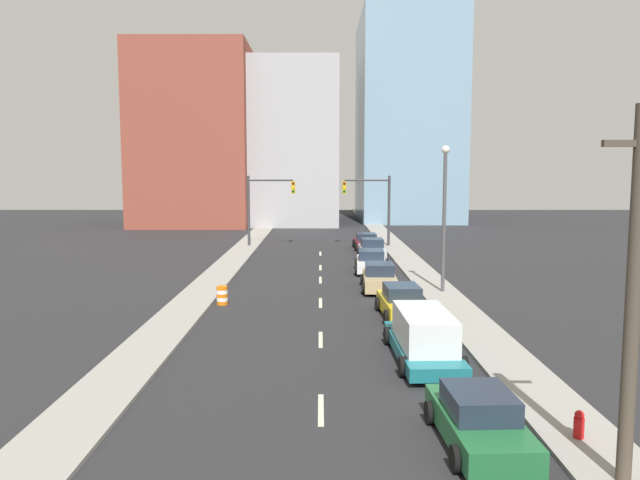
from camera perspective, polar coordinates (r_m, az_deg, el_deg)
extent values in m
cube|color=gray|center=(58.70, -6.32, -0.24)|extent=(2.18, 100.19, 0.13)
cube|color=gray|center=(58.70, 6.60, -0.24)|extent=(2.18, 100.19, 0.13)
cube|color=beige|center=(18.39, 0.20, -15.23)|extent=(0.16, 2.40, 0.01)
cube|color=beige|center=(25.42, 0.17, -9.08)|extent=(0.16, 2.40, 0.01)
cube|color=beige|center=(32.23, 0.16, -5.76)|extent=(0.16, 2.40, 0.01)
cube|color=beige|center=(38.83, 0.15, -3.67)|extent=(0.16, 2.40, 0.01)
cube|color=beige|center=(43.77, 0.15, -2.53)|extent=(0.16, 2.40, 0.01)
cube|color=beige|center=(51.11, 0.14, -1.25)|extent=(0.16, 2.40, 0.01)
cube|color=brown|center=(80.72, -11.11, 9.19)|extent=(14.00, 16.00, 21.84)
cube|color=#A8A8AD|center=(83.26, -2.50, 8.65)|extent=(12.00, 20.00, 20.20)
cube|color=#7A9EB7|center=(88.20, 8.04, 10.82)|extent=(13.00, 20.00, 27.46)
cylinder|color=#38383D|center=(55.74, -6.43, 2.61)|extent=(0.24, 0.24, 6.33)
cylinder|color=#38383D|center=(55.44, -4.41, 5.47)|extent=(3.98, 0.16, 0.16)
cube|color=#B79319|center=(55.33, -2.35, 4.83)|extent=(0.34, 0.32, 1.10)
cylinder|color=#4C0C0C|center=(55.16, -2.35, 5.18)|extent=(0.22, 0.04, 0.22)
cylinder|color=yellow|center=(55.16, -2.35, 4.82)|extent=(0.22, 0.04, 0.22)
cylinder|color=#0C3F14|center=(55.17, -2.35, 4.47)|extent=(0.22, 0.04, 0.22)
cylinder|color=#38383D|center=(55.72, 6.43, 2.61)|extent=(0.24, 0.24, 6.33)
cylinder|color=#38383D|center=(55.42, 4.42, 5.47)|extent=(3.98, 0.16, 0.16)
cube|color=#B79319|center=(55.32, 2.35, 4.83)|extent=(0.34, 0.32, 1.10)
cylinder|color=#4C0C0C|center=(55.15, 2.36, 5.18)|extent=(0.22, 0.04, 0.22)
cylinder|color=yellow|center=(55.15, 2.36, 4.82)|extent=(0.22, 0.04, 0.22)
cylinder|color=#0C3F14|center=(55.16, 2.36, 4.47)|extent=(0.22, 0.04, 0.22)
cylinder|color=#473D33|center=(14.61, 26.83, -5.03)|extent=(0.32, 0.32, 8.12)
cylinder|color=orange|center=(32.18, -8.80, -5.69)|extent=(0.56, 0.56, 0.19)
cylinder|color=white|center=(32.14, -8.81, -5.36)|extent=(0.56, 0.56, 0.19)
cylinder|color=orange|center=(32.10, -8.82, -5.02)|extent=(0.56, 0.56, 0.19)
cylinder|color=white|center=(32.07, -8.82, -4.69)|extent=(0.56, 0.56, 0.19)
cylinder|color=orange|center=(32.03, -8.83, -4.36)|extent=(0.56, 0.56, 0.19)
cylinder|color=#4C4C51|center=(34.77, 11.39, 1.40)|extent=(0.20, 0.20, 7.68)
sphere|color=white|center=(34.67, 11.54, 8.10)|extent=(0.44, 0.44, 0.44)
cylinder|color=red|center=(17.50, 22.69, -15.76)|extent=(0.26, 0.26, 0.65)
sphere|color=red|center=(17.36, 22.74, -14.55)|extent=(0.23, 0.23, 0.23)
cube|color=#1E6033|center=(16.54, 14.41, -16.16)|extent=(1.93, 4.43, 0.64)
cube|color=#1E2838|center=(16.31, 14.48, -14.16)|extent=(1.62, 2.03, 0.59)
cylinder|color=black|center=(17.60, 10.16, -15.28)|extent=(0.25, 0.63, 0.62)
cylinder|color=black|center=(18.06, 15.96, -14.85)|extent=(0.25, 0.63, 0.62)
cylinder|color=black|center=(15.19, 12.49, -18.97)|extent=(0.25, 0.63, 0.62)
cylinder|color=black|center=(15.72, 19.22, -18.27)|extent=(0.25, 0.63, 0.62)
cube|color=#196B75|center=(23.08, 9.44, -9.71)|extent=(2.11, 6.30, 0.45)
cube|color=silver|center=(22.57, 9.63, -7.92)|extent=(1.82, 3.92, 1.19)
cylinder|color=black|center=(24.79, 6.28, -8.70)|extent=(0.24, 0.70, 0.69)
cylinder|color=black|center=(25.13, 10.91, -8.57)|extent=(0.24, 0.70, 0.69)
cylinder|color=black|center=(21.11, 7.67, -11.42)|extent=(0.24, 0.70, 0.69)
cylinder|color=black|center=(21.51, 13.11, -11.19)|extent=(0.24, 0.70, 0.69)
cube|color=gold|center=(29.24, 7.59, -6.01)|extent=(1.93, 4.61, 0.69)
cube|color=#1E2838|center=(29.11, 7.61, -4.73)|extent=(1.62, 2.10, 0.64)
cylinder|color=black|center=(30.50, 5.45, -5.83)|extent=(0.25, 0.69, 0.69)
cylinder|color=black|center=(30.80, 8.79, -5.76)|extent=(0.25, 0.69, 0.69)
cylinder|color=black|center=(27.79, 6.23, -7.05)|extent=(0.25, 0.69, 0.69)
cylinder|color=black|center=(28.11, 9.90, -6.95)|extent=(0.25, 0.69, 0.69)
cube|color=tan|center=(35.84, 5.55, -3.69)|extent=(1.97, 4.79, 0.70)
cube|color=#1E2838|center=(35.73, 5.57, -2.63)|extent=(1.65, 2.19, 0.64)
cylinder|color=black|center=(37.28, 4.01, -3.61)|extent=(0.25, 0.66, 0.65)
cylinder|color=black|center=(37.38, 6.84, -3.61)|extent=(0.25, 0.66, 0.65)
cylinder|color=black|center=(34.40, 4.14, -4.45)|extent=(0.25, 0.66, 0.65)
cylinder|color=black|center=(34.51, 7.22, -4.45)|extent=(0.25, 0.66, 0.65)
cube|color=silver|center=(42.07, 4.80, -2.20)|extent=(2.15, 4.82, 0.66)
cube|color=#1E2838|center=(41.98, 4.81, -1.34)|extent=(1.78, 2.21, 0.62)
cylinder|color=black|center=(43.53, 3.46, -2.13)|extent=(0.26, 0.72, 0.71)
cylinder|color=black|center=(43.58, 6.03, -2.14)|extent=(0.26, 0.72, 0.71)
cylinder|color=black|center=(40.64, 3.47, -2.73)|extent=(0.26, 0.72, 0.71)
cylinder|color=black|center=(40.69, 6.23, -2.75)|extent=(0.26, 0.72, 0.71)
cube|color=#B2B2BC|center=(48.71, 4.88, -1.02)|extent=(1.94, 4.26, 0.71)
cube|color=#1E2838|center=(48.63, 4.89, -0.24)|extent=(1.68, 1.93, 0.64)
cylinder|color=black|center=(49.96, 3.62, -1.07)|extent=(0.23, 0.64, 0.63)
cylinder|color=black|center=(50.14, 5.85, -1.07)|extent=(0.23, 0.64, 0.63)
cylinder|color=black|center=(47.36, 3.85, -1.49)|extent=(0.23, 0.64, 0.63)
cylinder|color=black|center=(47.55, 6.20, -1.48)|extent=(0.23, 0.64, 0.63)
cube|color=maroon|center=(54.19, 4.36, -0.31)|extent=(1.98, 4.28, 0.61)
cube|color=#1E2838|center=(54.13, 4.36, 0.31)|extent=(1.70, 1.95, 0.58)
cylinder|color=black|center=(55.43, 3.22, -0.31)|extent=(0.24, 0.70, 0.69)
cylinder|color=black|center=(55.61, 5.23, -0.30)|extent=(0.24, 0.70, 0.69)
cylinder|color=black|center=(52.82, 3.44, -0.64)|extent=(0.24, 0.70, 0.69)
cylinder|color=black|center=(53.02, 5.54, -0.63)|extent=(0.24, 0.70, 0.69)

